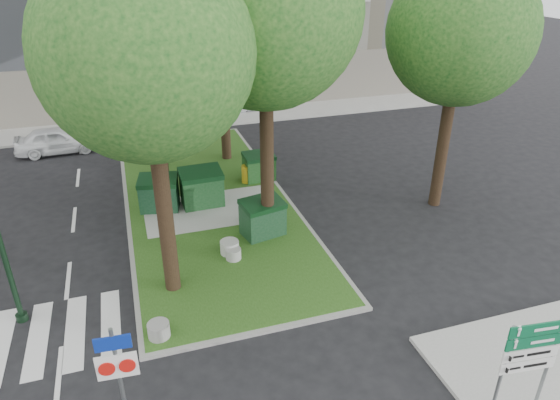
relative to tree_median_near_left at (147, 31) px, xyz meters
name	(u,v)px	position (x,y,z in m)	size (l,w,h in m)	color
ground	(244,335)	(1.41, -2.56, -7.32)	(120.00, 120.00, 0.00)	black
median_island	(207,199)	(1.91, 5.44, -7.26)	(6.00, 16.00, 0.12)	#244C15
median_kerb	(207,200)	(1.91, 5.44, -7.27)	(6.30, 16.30, 0.10)	gray
sidewalk_corner	(547,372)	(7.91, -6.06, -7.26)	(5.00, 4.00, 0.12)	#999993
building_sidewalk	(165,123)	(1.41, 15.94, -7.26)	(42.00, 3.00, 0.12)	#999993
zebra_crossing	(93,328)	(-2.34, -1.06, -7.31)	(5.00, 3.00, 0.01)	silver
tree_median_near_left	(147,31)	(0.00, 0.00, 0.00)	(5.20, 5.20, 10.53)	black
tree_median_mid	(148,14)	(0.50, 6.50, -0.34)	(4.80, 4.80, 9.99)	black
tree_street_right	(464,17)	(10.50, 2.50, -0.33)	(5.00, 5.00, 10.06)	black
dumpster_a	(159,193)	(0.07, 5.10, -6.55)	(1.64, 1.31, 1.34)	#0E341B
dumpster_b	(202,188)	(1.67, 4.97, -6.49)	(1.63, 1.17, 1.48)	#113B17
dumpster_c	(263,218)	(3.27, 2.08, -6.56)	(1.60, 1.28, 1.32)	black
dumpster_d	(259,166)	(4.41, 6.60, -6.62)	(1.36, 0.99, 1.21)	#144013
bollard_left	(159,330)	(-0.69, -2.06, -7.00)	(0.56, 0.56, 0.40)	gray
bollard_right	(230,247)	(1.90, 1.24, -6.98)	(0.61, 0.61, 0.44)	#A4A5A0
bollard_mid	(233,254)	(1.94, 0.87, -7.02)	(0.50, 0.50, 0.36)	#979792
litter_bin	(247,174)	(3.82, 6.45, -6.82)	(0.43, 0.43, 0.75)	gold
traffic_sign_pole	(118,367)	(-1.57, -4.54, -5.61)	(0.80, 0.10, 2.66)	slate
directional_sign	(529,355)	(6.27, -6.78, -5.56)	(1.23, 0.20, 2.46)	slate
car_white	(57,140)	(-4.08, 12.94, -6.66)	(1.55, 3.84, 1.31)	white
car_silver	(221,103)	(4.91, 16.94, -6.67)	(1.37, 3.94, 1.30)	#9C9DA4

